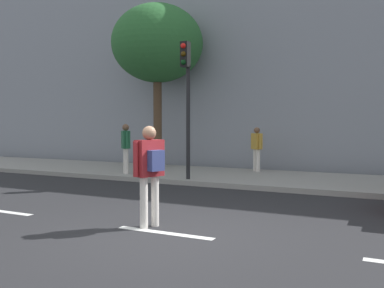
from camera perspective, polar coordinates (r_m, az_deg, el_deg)
ground_plane at (r=7.27m, az=-3.73°, el=-11.88°), size 80.00×80.00×0.00m
sidewalk_curb at (r=13.66m, az=11.19°, el=-4.70°), size 36.00×4.00×0.15m
lane_markings at (r=7.27m, az=-3.73°, el=-11.84°), size 25.80×0.16×0.01m
building_backdrop at (r=18.60m, az=15.42°, el=10.57°), size 36.00×5.00×8.79m
traffic_light at (r=12.76m, az=-0.76°, el=7.67°), size 0.24×0.45×4.11m
street_tree at (r=16.87m, az=-4.70°, el=13.26°), size 3.54×3.54×6.30m
pedestrian_with_bag at (r=7.48m, az=-5.68°, el=-2.98°), size 0.49×0.64×1.80m
pedestrian_in_dark_shirt at (r=15.04m, az=8.71°, el=-0.25°), size 0.46×0.46×1.56m
pedestrian_with_backpack at (r=14.48m, az=-8.92°, el=-0.07°), size 0.47×0.46×1.68m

